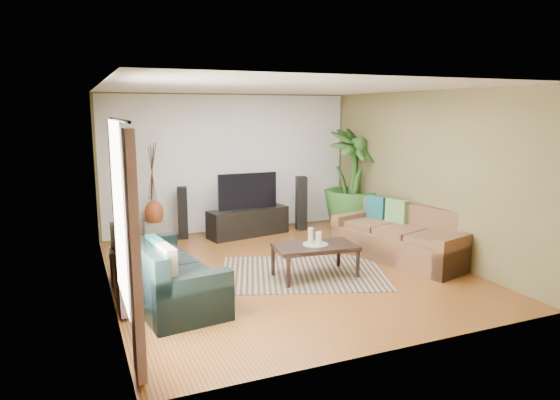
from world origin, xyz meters
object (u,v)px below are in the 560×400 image
speaker_right (301,203)px  potted_plant (353,181)px  side_table (127,265)px  sofa_left (166,267)px  coffee_table (315,261)px  television (247,191)px  speaker_left (183,213)px  tv_stand (248,222)px  sofa_right (401,233)px  pedestal (155,232)px  vase (154,213)px

speaker_right → potted_plant: potted_plant is taller
potted_plant → side_table: potted_plant is taller
sofa_left → coffee_table: bearing=-97.2°
potted_plant → coffee_table: bearing=-130.9°
television → speaker_left: size_ratio=1.18×
sofa_left → tv_stand: bearing=-44.9°
sofa_left → television: bearing=-44.7°
sofa_left → potted_plant: bearing=-68.6°
sofa_right → speaker_left: size_ratio=2.26×
speaker_left → speaker_right: bearing=8.3°
sofa_right → coffee_table: (-1.69, -0.26, -0.19)m
sofa_left → speaker_right: 4.20m
sofa_left → speaker_left: (0.84, 2.96, 0.07)m
coffee_table → pedestal: bearing=127.4°
coffee_table → tv_stand: bearing=97.2°
coffee_table → speaker_left: (-1.30, 2.93, 0.25)m
speaker_right → speaker_left: bearing=-175.5°
television → speaker_right: (1.15, 0.02, -0.33)m
coffee_table → speaker_left: speaker_left is taller
sofa_right → side_table: (-4.22, 0.60, -0.19)m
sofa_right → side_table: sofa_right is taller
side_table → vase: bearing=70.9°
sofa_left → television: 3.43m
speaker_right → television: bearing=-169.1°
sofa_left → pedestal: sofa_left is taller
tv_stand → side_table: 3.04m
sofa_left → speaker_right: (3.19, 2.74, 0.12)m
potted_plant → vase: size_ratio=4.28×
side_table → potted_plant: bearing=17.4°
pedestal → side_table: 2.16m
speaker_right → potted_plant: bearing=-16.3°
coffee_table → vase: size_ratio=2.48×
television → side_table: (-2.44, -1.83, -0.63)m
speaker_left → potted_plant: potted_plant is taller
coffee_table → side_table: (-2.53, 0.86, 0.00)m
coffee_table → television: 2.77m
sofa_right → vase: bearing=-143.0°
side_table → speaker_left: bearing=59.1°
speaker_left → side_table: bearing=-107.3°
coffee_table → vase: 3.44m
coffee_table → tv_stand: size_ratio=0.74×
sofa_left → side_table: sofa_left is taller
television → speaker_right: 1.19m
coffee_table → tv_stand: (-0.09, 2.67, 0.02)m
speaker_right → vase: (-2.88, 0.18, -0.00)m
sofa_left → coffee_table: (2.13, 0.03, -0.19)m
vase → sofa_right: bearing=-36.9°
coffee_table → speaker_right: size_ratio=1.08×
sofa_right → tv_stand: sofa_right is taller
speaker_left → television: bearing=2.3°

